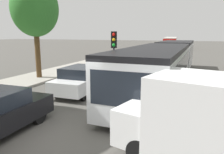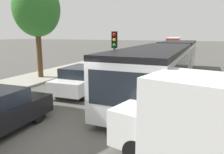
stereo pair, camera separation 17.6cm
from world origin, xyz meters
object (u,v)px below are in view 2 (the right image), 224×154
at_px(traffic_light, 114,48).
at_px(queued_car_navy, 153,53).
at_px(city_bus_rear, 174,42).
at_px(queued_car_red, 140,57).
at_px(queued_car_white, 83,79).
at_px(articulated_bus, 168,61).
at_px(queued_car_graphite, 161,50).
at_px(queued_car_tan, 124,65).
at_px(tree_left_mid, 37,11).

bearing_deg(traffic_light, queued_car_navy, 167.67).
relative_size(city_bus_rear, queued_car_red, 2.66).
xyz_separation_m(city_bus_rear, queued_car_white, (-0.08, -39.86, -0.67)).
distance_m(articulated_bus, queued_car_navy, 15.13).
distance_m(city_bus_rear, queued_car_white, 39.87).
relative_size(queued_car_white, queued_car_graphite, 1.04).
distance_m(queued_car_red, queued_car_graphite, 12.06).
bearing_deg(queued_car_navy, queued_car_tan, 179.70).
height_order(articulated_bus, queued_car_red, articulated_bus).
height_order(queued_car_white, queued_car_graphite, queued_car_white).
xyz_separation_m(queued_car_navy, traffic_light, (1.60, -18.02, 1.76)).
xyz_separation_m(queued_car_white, queued_car_tan, (0.18, 6.44, -0.01)).
bearing_deg(queued_car_graphite, queued_car_white, 178.57).
distance_m(city_bus_rear, tree_left_mid, 38.16).
relative_size(city_bus_rear, queued_car_tan, 2.74).
height_order(articulated_bus, queued_car_white, articulated_bus).
distance_m(queued_car_white, queued_car_graphite, 24.40).
distance_m(city_bus_rear, queued_car_red, 27.53).
bearing_deg(queued_car_white, city_bus_rear, -1.28).
relative_size(queued_car_navy, queued_car_graphite, 1.02).
distance_m(queued_car_graphite, tree_left_mid, 23.13).
relative_size(queued_car_graphite, tree_left_mid, 0.60).
height_order(queued_car_white, queued_car_red, queued_car_red).
relative_size(queued_car_white, tree_left_mid, 0.62).
bearing_deg(city_bus_rear, queued_car_red, 175.03).
height_order(queued_car_white, queued_car_navy, queued_car_white).
xyz_separation_m(articulated_bus, city_bus_rear, (-3.97, 35.57, -0.08)).
bearing_deg(articulated_bus, city_bus_rear, -172.97).
relative_size(queued_car_white, traffic_light, 1.27).
relative_size(queued_car_graphite, traffic_light, 1.22).
height_order(queued_car_red, tree_left_mid, tree_left_mid).
relative_size(queued_car_red, queued_car_navy, 1.03).
bearing_deg(articulated_bus, queued_car_red, -152.23).
height_order(queued_car_navy, tree_left_mid, tree_left_mid).
bearing_deg(queued_car_navy, city_bus_rear, -1.40).
bearing_deg(city_bus_rear, traffic_light, 177.57).
bearing_deg(traffic_light, queued_car_red, 170.82).
relative_size(articulated_bus, queued_car_red, 4.04).
distance_m(articulated_bus, city_bus_rear, 35.79).
xyz_separation_m(queued_car_white, queued_car_navy, (-0.01, 18.85, -0.02)).
distance_m(queued_car_tan, tree_left_mid, 7.73).
bearing_deg(city_bus_rear, queued_car_navy, 175.11).
bearing_deg(city_bus_rear, queued_car_tan, 175.52).
bearing_deg(queued_car_navy, queued_car_graphite, -2.39).
relative_size(queued_car_tan, queued_car_navy, 1.00).
relative_size(city_bus_rear, queued_car_navy, 2.75).
xyz_separation_m(queued_car_graphite, traffic_light, (1.48, -23.57, 1.78)).
bearing_deg(tree_left_mid, articulated_bus, 13.48).
xyz_separation_m(city_bus_rear, tree_left_mid, (-4.87, -37.69, 3.43)).
distance_m(queued_car_white, queued_car_tan, 6.44).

